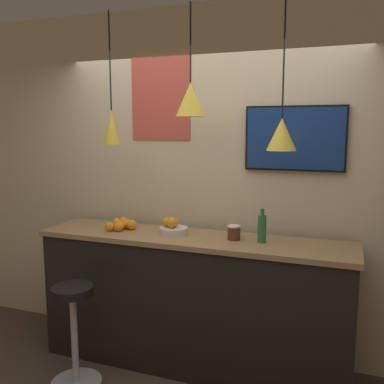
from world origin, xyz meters
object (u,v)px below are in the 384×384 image
juice_bottle (262,228)px  spread_jar (234,233)px  bar_stool (74,324)px  mounted_tv (295,138)px  fruit_bowl (173,228)px

juice_bottle → spread_jar: size_ratio=2.31×
bar_stool → juice_bottle: juice_bottle is taller
spread_jar → mounted_tv: mounted_tv is taller
fruit_bowl → spread_jar: bearing=0.3°
spread_jar → mounted_tv: size_ratio=0.14×
bar_stool → mounted_tv: (1.44, 0.88, 1.35)m
juice_bottle → spread_jar: 0.22m
juice_bottle → mounted_tv: 0.74m
fruit_bowl → juice_bottle: 0.71m
juice_bottle → mounted_tv: mounted_tv is taller
juice_bottle → spread_jar: bearing=180.0°
fruit_bowl → mounted_tv: size_ratio=0.30×
fruit_bowl → bar_stool: bearing=-134.6°
fruit_bowl → mounted_tv: 1.17m
bar_stool → spread_jar: (1.06, 0.57, 0.65)m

